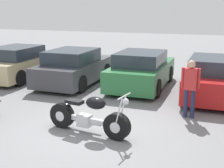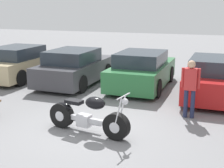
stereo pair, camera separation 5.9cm
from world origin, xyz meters
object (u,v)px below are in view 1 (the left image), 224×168
(parked_car_red, at_px, (215,78))
(person_standing, at_px, (190,84))
(motorcycle, at_px, (88,116))
(parked_car_champagne, at_px, (19,63))
(parked_car_green, at_px, (142,71))
(parked_car_dark_grey, at_px, (74,68))

(parked_car_red, xyz_separation_m, person_standing, (-0.58, -2.42, 0.30))
(motorcycle, relative_size, parked_car_champagne, 0.56)
(motorcycle, bearing_deg, parked_car_red, 57.66)
(motorcycle, height_order, person_standing, person_standing)
(parked_car_champagne, height_order, person_standing, person_standing)
(motorcycle, distance_m, parked_car_champagne, 7.05)
(parked_car_green, height_order, parked_car_red, same)
(parked_car_green, xyz_separation_m, parked_car_red, (2.72, -0.44, 0.00))
(parked_car_dark_grey, xyz_separation_m, parked_car_red, (5.43, -0.09, 0.00))
(parked_car_champagne, relative_size, person_standing, 2.47)
(motorcycle, relative_size, person_standing, 1.38)
(parked_car_dark_grey, xyz_separation_m, person_standing, (4.85, -2.51, 0.30))
(person_standing, bearing_deg, parked_car_champagne, 161.14)
(parked_car_green, distance_m, person_standing, 3.59)
(parked_car_dark_grey, bearing_deg, parked_car_red, -0.94)
(parked_car_champagne, height_order, parked_car_green, same)
(parked_car_champagne, xyz_separation_m, parked_car_green, (5.43, 0.28, 0.00))
(parked_car_red, bearing_deg, parked_car_champagne, 178.83)
(parked_car_champagne, bearing_deg, parked_car_dark_grey, -1.64)
(parked_car_champagne, xyz_separation_m, parked_car_dark_grey, (2.72, -0.08, 0.00))
(parked_car_dark_grey, relative_size, person_standing, 2.47)
(parked_car_red, distance_m, person_standing, 2.51)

